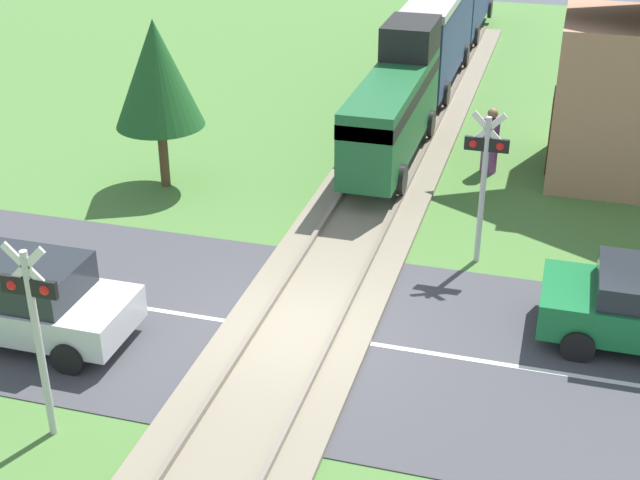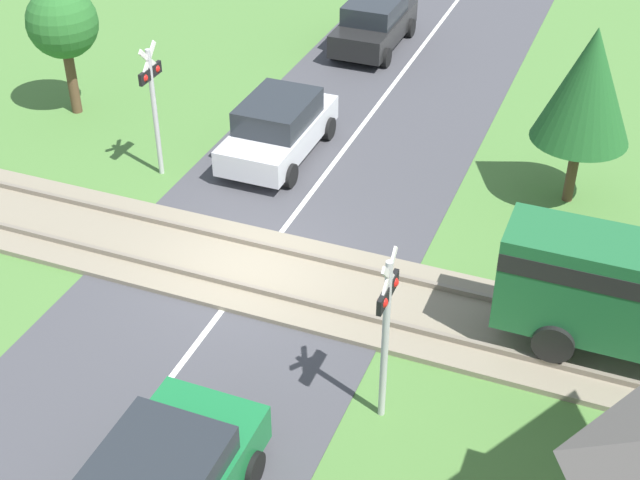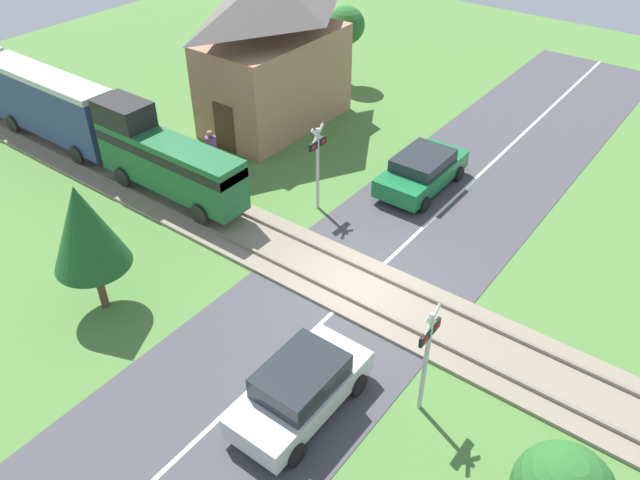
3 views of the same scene
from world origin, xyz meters
TOP-DOWN VIEW (x-y plane):
  - ground_plane at (0.00, 0.00)m, footprint 60.00×60.00m
  - road_surface at (0.00, 0.00)m, footprint 48.00×6.40m
  - track_bed at (0.00, 0.00)m, footprint 2.80×48.00m
  - train at (0.00, 16.10)m, footprint 1.58×21.67m
  - car_near_crossing at (-4.71, -1.44)m, footprint 3.95×1.89m
  - car_far_side at (6.37, 1.44)m, footprint 4.21×2.04m
  - crossing_signal_west_approach at (-2.85, -3.78)m, footprint 0.90×0.18m
  - crossing_signal_east_approach at (2.85, 3.78)m, footprint 0.90×0.18m
  - station_building at (7.31, 9.56)m, footprint 7.12×4.02m
  - pedestrian_by_station at (2.53, 8.85)m, footprint 0.43×0.43m
  - tree_by_station at (13.11, 9.79)m, footprint 1.86×1.86m
  - tree_roadside_hedge at (-5.27, 5.69)m, footprint 2.19×2.19m

SIDE VIEW (x-z plane):
  - ground_plane at x=0.00m, z-range 0.00..0.00m
  - road_surface at x=0.00m, z-range 0.00..0.02m
  - track_bed at x=0.00m, z-range -0.05..0.19m
  - car_far_side at x=6.37m, z-range 0.05..1.49m
  - pedestrian_by_station at x=2.53m, z-range -0.08..1.67m
  - car_near_crossing at x=-4.71m, z-range 0.03..1.58m
  - train at x=0.00m, z-range 0.30..3.48m
  - crossing_signal_west_approach at x=-2.85m, z-range 0.46..3.80m
  - crossing_signal_east_approach at x=2.85m, z-range 0.46..3.80m
  - tree_by_station at x=13.11m, z-range 0.96..4.85m
  - tree_roadside_hedge at x=-5.27m, z-range 0.79..5.03m
  - station_building at x=7.31m, z-range -0.06..6.54m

